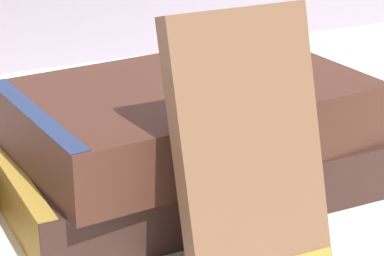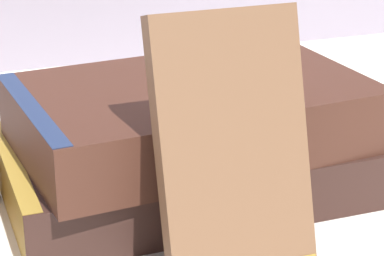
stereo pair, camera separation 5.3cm
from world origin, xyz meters
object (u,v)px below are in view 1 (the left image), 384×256
at_px(book_flat_bottom, 171,166).
at_px(reading_glasses, 65,131).
at_px(book_flat_top, 183,115).
at_px(book_leaning_front, 248,156).
at_px(pocket_watch, 248,84).

height_order(book_flat_bottom, reading_glasses, book_flat_bottom).
relative_size(book_flat_top, reading_glasses, 2.09).
relative_size(book_flat_top, book_leaning_front, 1.58).
distance_m(book_flat_top, book_leaning_front, 0.10).
bearing_deg(pocket_watch, book_leaning_front, -119.23).
xyz_separation_m(book_leaning_front, reading_glasses, (-0.03, 0.25, -0.07)).
bearing_deg(pocket_watch, book_flat_bottom, 138.29).
distance_m(book_flat_bottom, book_leaning_front, 0.12).
height_order(book_leaning_front, pocket_watch, book_leaning_front).
bearing_deg(book_flat_top, book_leaning_front, -98.88).
distance_m(book_leaning_front, pocket_watch, 0.09).
bearing_deg(book_flat_bottom, book_leaning_front, -91.65).
distance_m(book_flat_top, reading_glasses, 0.17).
height_order(book_flat_top, pocket_watch, pocket_watch).
xyz_separation_m(book_flat_top, reading_glasses, (-0.04, 0.15, -0.06)).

